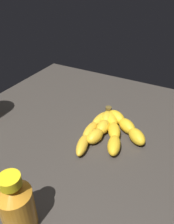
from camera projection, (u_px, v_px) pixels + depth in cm
name	position (u px, v px, depth cm)	size (l,w,h in cm)	color
ground_plane	(73.00, 130.00, 71.05)	(77.89, 69.45, 4.71)	#38332D
banana_bunch	(110.00, 128.00, 65.25)	(23.39, 18.25, 3.69)	gold
honey_bottle	(16.00, 204.00, 39.86)	(6.29, 6.29, 13.21)	orange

